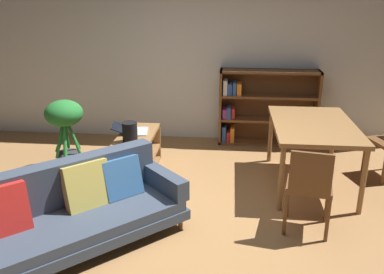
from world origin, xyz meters
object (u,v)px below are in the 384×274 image
Objects in this scene: fabric_couch at (71,209)px; bookshelf at (262,107)px; desk_speaker at (130,132)px; open_laptop at (132,130)px; dining_chair_far at (309,185)px; media_console at (137,154)px; dining_table at (313,129)px; potted_floor_plant at (65,123)px.

bookshelf is (1.90, 2.92, 0.21)m from fabric_couch.
desk_speaker is at bearing -137.00° from bookshelf.
fabric_couch is 4.10× the size of open_laptop.
open_laptop is (0.17, 1.73, 0.19)m from fabric_couch.
desk_speaker is (0.07, -0.36, 0.10)m from open_laptop.
dining_chair_far is (2.01, -1.33, -0.03)m from open_laptop.
desk_speaker is (-0.01, -0.26, 0.39)m from media_console.
dining_table is (2.22, -0.24, 0.17)m from open_laptop.
potted_floor_plant reaches higher than dining_table.
dining_table is at bearing -6.27° from open_laptop.
fabric_couch is 1.96× the size of media_console.
potted_floor_plant is 3.15m from dining_chair_far.
dining_table reaches higher than fabric_couch.
bookshelf reaches higher than dining_chair_far.
open_laptop is at bearing 173.73° from dining_table.
media_console is at bearing -141.96° from bookshelf.
dining_chair_far is (2.17, 0.39, 0.16)m from fabric_couch.
dining_table is at bearing 79.10° from dining_chair_far.
potted_floor_plant is (-0.93, 0.32, -0.02)m from desk_speaker.
dining_chair_far is (1.94, -0.97, -0.13)m from desk_speaker.
dining_chair_far reaches higher than fabric_couch.
bookshelf is at bearing 25.46° from potted_floor_plant.
fabric_couch is at bearing -169.73° from dining_chair_far.
open_laptop is 0.53× the size of potted_floor_plant.
bookshelf reaches higher than media_console.
desk_speaker reaches higher than open_laptop.
open_laptop reaches higher than media_console.
media_console is at bearing 87.67° from desk_speaker.
dining_table is at bearing 31.87° from fabric_couch.
open_laptop is 0.56× the size of dining_chair_far.
media_console is 1.01m from potted_floor_plant.
fabric_couch is 8.18× the size of desk_speaker.
potted_floor_plant is 3.09m from dining_table.
media_console is 2.30m from dining_chair_far.
bookshelf is at bearing 38.04° from media_console.
desk_speaker reaches higher than fabric_couch.
bookshelf is at bearing 43.00° from desk_speaker.
fabric_couch is at bearing -148.13° from dining_table.
dining_table is at bearing -71.32° from bookshelf.
dining_chair_far is at bearing -83.77° from bookshelf.
media_console is 1.17× the size of dining_chair_far.
open_laptop is at bearing 84.50° from fabric_couch.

